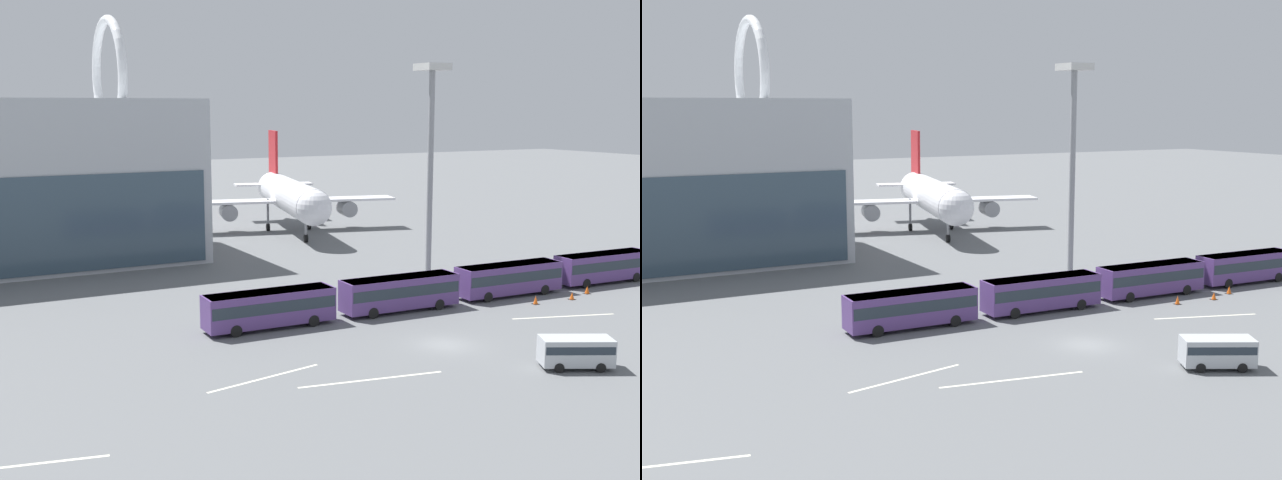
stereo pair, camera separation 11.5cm
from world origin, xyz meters
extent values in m
plane|color=slate|center=(0.00, 0.00, 0.00)|extent=(440.00, 440.00, 0.00)
torus|color=white|center=(-12.78, 52.18, 22.38)|extent=(1.10, 14.30, 14.30)
cylinder|color=white|center=(14.73, 57.50, 5.38)|extent=(11.79, 29.30, 4.88)
sphere|color=white|center=(11.20, 43.44, 5.38)|extent=(4.79, 4.79, 4.79)
cone|color=white|center=(18.25, 71.55, 5.38)|extent=(6.05, 7.30, 4.64)
cube|color=white|center=(15.16, 59.21, 4.53)|extent=(32.68, 11.92, 0.35)
cylinder|color=gray|center=(24.03, 56.98, 3.07)|extent=(3.27, 4.30, 2.41)
cylinder|color=gray|center=(6.29, 61.43, 3.07)|extent=(3.27, 4.30, 2.41)
cube|color=red|center=(18.08, 70.87, 10.38)|extent=(1.84, 5.89, 8.53)
cube|color=white|center=(18.08, 70.87, 5.87)|extent=(13.10, 6.19, 0.28)
cylinder|color=gray|center=(12.36, 48.07, 2.72)|extent=(0.36, 0.36, 4.34)
cylinder|color=black|center=(12.36, 48.07, 0.55)|extent=(0.70, 1.18, 1.10)
cylinder|color=gray|center=(18.24, 58.44, 2.72)|extent=(0.36, 0.36, 4.34)
cylinder|color=black|center=(18.24, 58.44, 0.55)|extent=(0.70, 1.18, 1.10)
cylinder|color=gray|center=(12.08, 59.98, 2.72)|extent=(0.36, 0.36, 4.34)
cylinder|color=black|center=(12.08, 59.98, 0.55)|extent=(0.70, 1.18, 1.10)
cube|color=#56387A|center=(-10.17, 10.96, 1.78)|extent=(11.40, 2.94, 2.81)
cube|color=#232D38|center=(-10.17, 10.96, 2.06)|extent=(11.17, 2.97, 0.98)
cube|color=silver|center=(-10.17, 10.96, 3.12)|extent=(11.06, 2.85, 0.12)
cylinder|color=black|center=(-6.62, 12.13, 0.50)|extent=(1.01, 0.32, 1.00)
cylinder|color=black|center=(-6.68, 9.63, 0.50)|extent=(1.01, 0.32, 1.00)
cylinder|color=black|center=(-13.65, 12.28, 0.50)|extent=(1.01, 0.32, 1.00)
cylinder|color=black|center=(-13.71, 9.78, 0.50)|extent=(1.01, 0.32, 1.00)
cube|color=#56387A|center=(2.70, 10.55, 1.78)|extent=(11.42, 3.07, 2.81)
cube|color=#232D38|center=(2.70, 10.55, 2.06)|extent=(11.20, 3.09, 0.98)
cube|color=silver|center=(2.70, 10.55, 3.12)|extent=(11.08, 2.98, 0.12)
cylinder|color=black|center=(6.25, 11.68, 0.50)|extent=(1.01, 0.33, 1.00)
cylinder|color=black|center=(6.17, 9.18, 0.50)|extent=(1.01, 0.33, 1.00)
cylinder|color=black|center=(-0.77, 11.91, 0.50)|extent=(1.01, 0.33, 1.00)
cylinder|color=black|center=(-0.86, 9.41, 0.50)|extent=(1.01, 0.33, 1.00)
cube|color=#56387A|center=(15.56, 10.49, 1.78)|extent=(11.42, 3.05, 2.81)
cube|color=#232D38|center=(15.56, 10.49, 2.06)|extent=(11.19, 3.07, 0.98)
cube|color=silver|center=(15.56, 10.49, 3.12)|extent=(11.08, 2.96, 0.12)
cylinder|color=black|center=(19.12, 11.63, 0.50)|extent=(1.01, 0.33, 1.00)
cylinder|color=black|center=(19.04, 9.13, 0.50)|extent=(1.01, 0.33, 1.00)
cylinder|color=black|center=(12.09, 11.85, 0.50)|extent=(1.01, 0.33, 1.00)
cylinder|color=black|center=(12.01, 9.35, 0.50)|extent=(1.01, 0.33, 1.00)
cube|color=#56387A|center=(28.43, 10.36, 1.78)|extent=(11.44, 3.14, 2.81)
cube|color=#232D38|center=(28.43, 10.36, 2.06)|extent=(11.21, 3.16, 0.98)
cube|color=silver|center=(28.43, 10.36, 3.12)|extent=(11.10, 3.05, 0.12)
cylinder|color=black|center=(31.99, 11.47, 0.50)|extent=(1.01, 0.34, 1.00)
cylinder|color=black|center=(31.89, 8.97, 0.50)|extent=(1.01, 0.34, 1.00)
cylinder|color=black|center=(24.96, 11.74, 0.50)|extent=(1.01, 0.34, 1.00)
cylinder|color=black|center=(24.87, 9.25, 0.50)|extent=(1.01, 0.34, 1.00)
cube|color=#B2B7BC|center=(4.72, -8.95, 1.27)|extent=(5.48, 4.25, 1.94)
cube|color=#232D38|center=(4.72, -8.95, 1.58)|extent=(5.36, 4.20, 0.58)
cylinder|color=black|center=(6.49, -8.73, 0.35)|extent=(0.72, 0.52, 0.70)
cylinder|color=black|center=(5.55, -10.53, 0.35)|extent=(0.72, 0.52, 0.70)
cylinder|color=black|center=(3.89, -7.37, 0.35)|extent=(0.72, 0.52, 0.70)
cylinder|color=black|center=(2.95, -9.17, 0.35)|extent=(0.72, 0.52, 0.70)
cylinder|color=gray|center=(15.16, 23.40, 11.21)|extent=(0.65, 0.65, 22.42)
cube|color=silver|center=(15.16, 23.40, 22.72)|extent=(3.04, 3.04, 0.76)
cube|color=silver|center=(14.53, 2.00, 0.00)|extent=(9.34, 3.20, 0.01)
cube|color=silver|center=(-33.39, -6.69, 0.00)|extent=(10.36, 2.49, 0.01)
cube|color=silver|center=(-15.77, -0.43, 0.00)|extent=(9.12, 2.01, 0.01)
cube|color=silver|center=(-9.43, -4.16, 0.00)|extent=(10.45, 2.07, 0.01)
cube|color=black|center=(19.95, 6.33, 0.01)|extent=(0.60, 0.60, 0.02)
cone|color=#EA5914|center=(19.95, 6.33, 0.38)|extent=(0.44, 0.44, 0.71)
cube|color=black|center=(15.52, 6.60, 0.01)|extent=(0.59, 0.59, 0.02)
cone|color=#EA5914|center=(15.52, 6.60, 0.42)|extent=(0.44, 0.44, 0.79)
cube|color=black|center=(23.11, 7.42, 0.01)|extent=(0.61, 0.61, 0.02)
cone|color=#EA5914|center=(23.11, 7.42, 0.41)|extent=(0.45, 0.45, 0.77)
camera|label=1|loc=(-37.42, -48.83, 18.47)|focal=45.00mm
camera|label=2|loc=(-37.31, -48.89, 18.47)|focal=45.00mm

